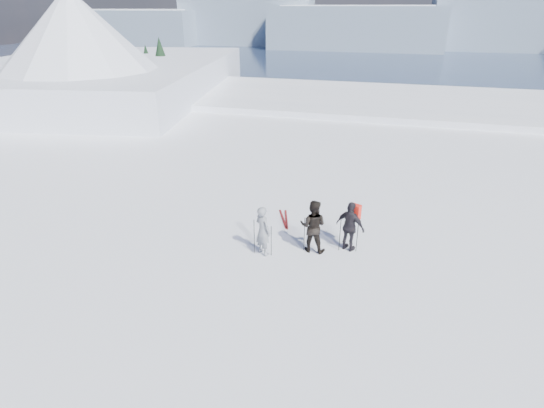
{
  "coord_description": "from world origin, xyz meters",
  "views": [
    {
      "loc": [
        1.35,
        -10.39,
        8.03
      ],
      "look_at": [
        -2.41,
        3.0,
        1.52
      ],
      "focal_mm": 28.0,
      "sensor_mm": 36.0,
      "label": 1
    }
  ],
  "objects_px": {
    "skier_grey": "(263,231)",
    "skis_loose": "(285,219)",
    "skier_dark": "(313,226)",
    "skier_pack": "(350,227)"
  },
  "relations": [
    {
      "from": "skier_pack",
      "to": "skis_loose",
      "type": "distance_m",
      "value": 3.41
    },
    {
      "from": "skier_grey",
      "to": "skier_dark",
      "type": "bearing_deg",
      "value": -123.09
    },
    {
      "from": "skier_grey",
      "to": "skier_dark",
      "type": "height_order",
      "value": "skier_dark"
    },
    {
      "from": "skier_pack",
      "to": "skis_loose",
      "type": "bearing_deg",
      "value": -7.62
    },
    {
      "from": "skier_dark",
      "to": "skis_loose",
      "type": "distance_m",
      "value": 2.78
    },
    {
      "from": "skier_dark",
      "to": "skier_pack",
      "type": "xyz_separation_m",
      "value": [
        1.27,
        0.39,
        -0.04
      ]
    },
    {
      "from": "skier_grey",
      "to": "skis_loose",
      "type": "bearing_deg",
      "value": -57.92
    },
    {
      "from": "skier_grey",
      "to": "skis_loose",
      "type": "xyz_separation_m",
      "value": [
        0.1,
        2.78,
        -0.9
      ]
    },
    {
      "from": "skis_loose",
      "to": "skier_grey",
      "type": "bearing_deg",
      "value": -91.99
    },
    {
      "from": "skier_pack",
      "to": "skis_loose",
      "type": "height_order",
      "value": "skier_pack"
    }
  ]
}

